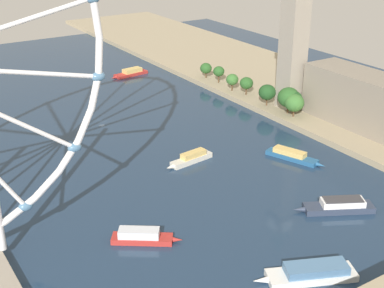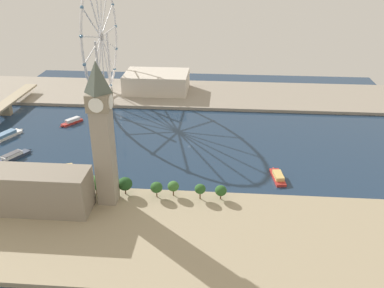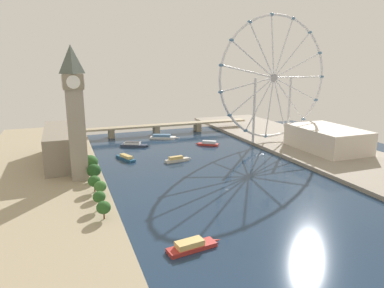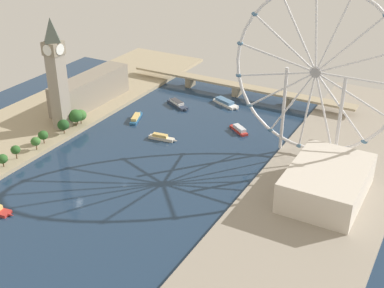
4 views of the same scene
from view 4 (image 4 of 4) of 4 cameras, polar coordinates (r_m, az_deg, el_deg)
ground_plane at (r=353.88m, az=-7.57°, el=-4.35°), size 415.06×415.06×0.00m
riverbank_right at (r=306.77m, az=11.55°, el=-9.95°), size 90.00×520.00×3.00m
clock_tower at (r=418.21m, az=-14.93°, el=7.69°), size 14.02×14.02×90.97m
parliament_block at (r=473.21m, az=-11.33°, el=5.99°), size 22.00×87.28×26.63m
tree_row_embankment at (r=421.84m, az=-14.33°, el=2.15°), size 11.83×92.55×14.30m
ferris_wheel at (r=364.91m, az=13.69°, el=7.72°), size 121.73×3.20×124.63m
riverside_hall at (r=337.54m, az=14.89°, el=-4.17°), size 46.31×68.81×20.62m
river_bridge at (r=493.70m, az=5.08°, el=6.41°), size 227.06×12.54×11.26m
tour_boat_0 at (r=445.31m, az=-6.28°, el=2.95°), size 13.67×27.87×4.30m
tour_boat_1 at (r=422.88m, az=5.27°, el=1.66°), size 22.08×17.08×4.75m
tour_boat_3 at (r=470.27m, az=-1.62°, el=4.52°), size 29.14×18.53×5.02m
tour_boat_4 at (r=408.34m, az=-3.40°, el=0.74°), size 24.85×7.34×4.72m
tour_boat_5 at (r=473.97m, az=3.77°, el=4.66°), size 31.67×18.57×4.81m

